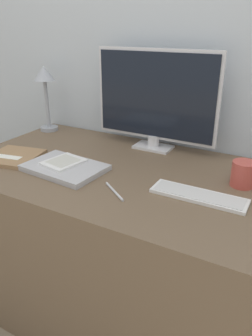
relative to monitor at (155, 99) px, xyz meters
The scene contains 11 objects.
ground_plane 1.09m from the monitor, 84.77° to the right, with size 10.00×10.00×0.00m, color gray.
wall_back 0.24m from the monitor, 71.22° to the left, with size 3.60×0.05×2.40m.
desk 0.68m from the monitor, 82.02° to the right, with size 1.49×0.78×0.76m.
monitor is the anchor object (origin of this frame).
keyboard 0.55m from the monitor, 47.51° to the right, with size 0.33×0.10×0.01m.
laptop 0.51m from the monitor, 116.74° to the right, with size 0.33×0.24×0.02m.
ereader 0.50m from the monitor, 119.67° to the right, with size 0.16×0.17×0.01m.
desk_lamp 0.63m from the monitor, behind, with size 0.11×0.11×0.35m.
notebook 0.68m from the monitor, 138.86° to the right, with size 0.25×0.25×0.02m.
coffee_mug 0.53m from the monitor, 24.48° to the right, with size 0.12×0.09×0.09m.
pen 0.54m from the monitor, 81.91° to the right, with size 0.12×0.09×0.01m.
Camera 1 is at (0.56, -0.91, 1.31)m, focal length 35.00 mm.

